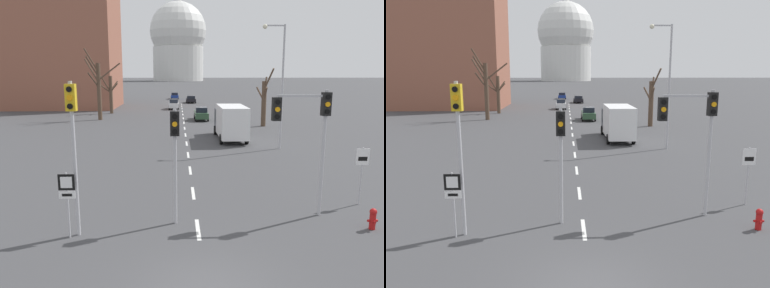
% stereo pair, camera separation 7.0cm
% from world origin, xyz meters
% --- Properties ---
extents(lane_stripe_0, '(0.16, 2.00, 0.01)m').
position_xyz_m(lane_stripe_0, '(0.00, 4.17, 0.00)').
color(lane_stripe_0, silver).
rests_on(lane_stripe_0, ground_plane).
extents(lane_stripe_1, '(0.16, 2.00, 0.01)m').
position_xyz_m(lane_stripe_1, '(0.00, 8.67, 0.00)').
color(lane_stripe_1, silver).
rests_on(lane_stripe_1, ground_plane).
extents(lane_stripe_2, '(0.16, 2.00, 0.01)m').
position_xyz_m(lane_stripe_2, '(0.00, 13.17, 0.00)').
color(lane_stripe_2, silver).
rests_on(lane_stripe_2, ground_plane).
extents(lane_stripe_3, '(0.16, 2.00, 0.01)m').
position_xyz_m(lane_stripe_3, '(0.00, 17.67, 0.00)').
color(lane_stripe_3, silver).
rests_on(lane_stripe_3, ground_plane).
extents(lane_stripe_4, '(0.16, 2.00, 0.01)m').
position_xyz_m(lane_stripe_4, '(0.00, 22.17, 0.00)').
color(lane_stripe_4, silver).
rests_on(lane_stripe_4, ground_plane).
extents(lane_stripe_5, '(0.16, 2.00, 0.01)m').
position_xyz_m(lane_stripe_5, '(0.00, 26.67, 0.00)').
color(lane_stripe_5, silver).
rests_on(lane_stripe_5, ground_plane).
extents(lane_stripe_6, '(0.16, 2.00, 0.01)m').
position_xyz_m(lane_stripe_6, '(0.00, 31.17, 0.00)').
color(lane_stripe_6, silver).
rests_on(lane_stripe_6, ground_plane).
extents(lane_stripe_7, '(0.16, 2.00, 0.01)m').
position_xyz_m(lane_stripe_7, '(0.00, 35.67, 0.00)').
color(lane_stripe_7, silver).
rests_on(lane_stripe_7, ground_plane).
extents(lane_stripe_8, '(0.16, 2.00, 0.01)m').
position_xyz_m(lane_stripe_8, '(0.00, 40.17, 0.00)').
color(lane_stripe_8, silver).
rests_on(lane_stripe_8, ground_plane).
extents(lane_stripe_9, '(0.16, 2.00, 0.01)m').
position_xyz_m(lane_stripe_9, '(0.00, 44.67, 0.00)').
color(lane_stripe_9, silver).
rests_on(lane_stripe_9, ground_plane).
extents(lane_stripe_10, '(0.16, 2.00, 0.01)m').
position_xyz_m(lane_stripe_10, '(0.00, 49.17, 0.00)').
color(lane_stripe_10, silver).
rests_on(lane_stripe_10, ground_plane).
extents(lane_stripe_11, '(0.16, 2.00, 0.01)m').
position_xyz_m(lane_stripe_11, '(0.00, 53.67, 0.00)').
color(lane_stripe_11, silver).
rests_on(lane_stripe_11, ground_plane).
extents(lane_stripe_12, '(0.16, 2.00, 0.01)m').
position_xyz_m(lane_stripe_12, '(0.00, 58.17, 0.00)').
color(lane_stripe_12, silver).
rests_on(lane_stripe_12, ground_plane).
extents(lane_stripe_13, '(0.16, 2.00, 0.01)m').
position_xyz_m(lane_stripe_13, '(0.00, 62.67, 0.00)').
color(lane_stripe_13, silver).
rests_on(lane_stripe_13, ground_plane).
extents(traffic_signal_near_left, '(0.36, 0.34, 5.78)m').
position_xyz_m(traffic_signal_near_left, '(-4.55, 3.85, 4.00)').
color(traffic_signal_near_left, '#B2B2B7').
rests_on(traffic_signal_near_left, ground_plane).
extents(traffic_signal_centre_tall, '(0.36, 0.34, 4.70)m').
position_xyz_m(traffic_signal_centre_tall, '(-0.88, 4.84, 3.29)').
color(traffic_signal_centre_tall, '#B2B2B7').
rests_on(traffic_signal_centre_tall, ground_plane).
extents(traffic_signal_near_right, '(2.40, 0.34, 5.38)m').
position_xyz_m(traffic_signal_near_right, '(4.62, 5.49, 4.09)').
color(traffic_signal_near_right, '#B2B2B7').
rests_on(traffic_signal_near_right, ground_plane).
extents(route_sign_post, '(0.60, 0.08, 2.51)m').
position_xyz_m(route_sign_post, '(-4.82, 3.60, 1.71)').
color(route_sign_post, '#B2B2B7').
rests_on(route_sign_post, ground_plane).
extents(speed_limit_sign, '(0.60, 0.08, 2.72)m').
position_xyz_m(speed_limit_sign, '(7.68, 6.73, 1.84)').
color(speed_limit_sign, '#B2B2B7').
rests_on(speed_limit_sign, ground_plane).
extents(fire_hydrant, '(0.40, 0.34, 0.86)m').
position_xyz_m(fire_hydrant, '(6.86, 3.94, 0.46)').
color(fire_hydrant, '#B21414').
rests_on(fire_hydrant, ground_plane).
extents(street_lamp_right, '(1.79, 0.36, 9.66)m').
position_xyz_m(street_lamp_right, '(7.19, 19.70, 5.77)').
color(street_lamp_right, '#B2B2B7').
rests_on(street_lamp_right, ground_plane).
extents(sedan_near_left, '(1.68, 3.92, 1.68)m').
position_xyz_m(sedan_near_left, '(-1.38, 52.78, 0.85)').
color(sedan_near_left, silver).
rests_on(sedan_near_left, ground_plane).
extents(sedan_near_right, '(1.92, 4.26, 1.44)m').
position_xyz_m(sedan_near_right, '(1.94, 65.61, 0.75)').
color(sedan_near_right, black).
rests_on(sedan_near_right, ground_plane).
extents(sedan_mid_centre, '(1.78, 4.42, 1.48)m').
position_xyz_m(sedan_mid_centre, '(-1.39, 76.78, 0.76)').
color(sedan_mid_centre, navy).
rests_on(sedan_mid_centre, ground_plane).
extents(sedan_far_left, '(1.75, 4.41, 1.69)m').
position_xyz_m(sedan_far_left, '(2.27, 38.24, 0.85)').
color(sedan_far_left, '#2D4C33').
rests_on(sedan_far_left, ground_plane).
extents(delivery_truck, '(2.44, 7.20, 3.14)m').
position_xyz_m(delivery_truck, '(4.06, 24.03, 1.70)').
color(delivery_truck, '#333842').
rests_on(delivery_truck, ground_plane).
extents(bare_tree_left_near, '(4.72, 3.24, 9.01)m').
position_xyz_m(bare_tree_left_near, '(-10.82, 38.88, 4.21)').
color(bare_tree_left_near, brown).
rests_on(bare_tree_left_near, ground_plane).
extents(bare_tree_right_near, '(1.40, 2.88, 6.53)m').
position_xyz_m(bare_tree_right_near, '(9.01, 32.38, 2.86)').
color(bare_tree_right_near, brown).
rests_on(bare_tree_right_near, ground_plane).
extents(bare_tree_left_far, '(3.02, 2.19, 5.57)m').
position_xyz_m(bare_tree_left_far, '(-10.65, 46.61, 2.96)').
color(bare_tree_left_far, brown).
rests_on(bare_tree_left_far, ground_plane).
extents(capitol_dome, '(38.71, 38.71, 54.68)m').
position_xyz_m(capitol_dome, '(0.00, 256.96, 26.63)').
color(capitol_dome, silver).
rests_on(capitol_dome, ground_plane).
extents(apartment_block_left, '(18.00, 14.00, 19.62)m').
position_xyz_m(apartment_block_left, '(-20.28, 57.07, 9.81)').
color(apartment_block_left, '#935642').
rests_on(apartment_block_left, ground_plane).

